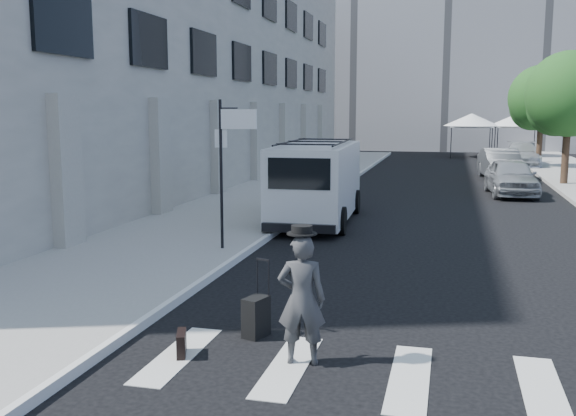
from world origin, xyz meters
The scene contains 16 objects.
ground centered at (0.00, 0.00, 0.00)m, with size 120.00×120.00×0.00m, color black.
sidewalk_left centered at (-4.25, 16.00, 0.07)m, with size 4.50×48.00×0.15m, color gray.
building_left centered at (-11.50, 18.00, 6.00)m, with size 10.00×44.00×12.00m, color gray.
building_far centered at (2.00, 50.00, 12.50)m, with size 22.00×12.00×25.00m, color slate.
sign_pole centered at (-2.36, 3.20, 2.65)m, with size 1.03×0.07×3.50m.
tree_near centered at (7.50, 20.15, 3.97)m, with size 3.80×3.83×6.03m.
tree_far centered at (7.50, 29.15, 3.97)m, with size 3.80×3.83×6.03m.
tent_left centered at (4.00, 38.00, 2.71)m, with size 4.00×4.00×3.20m.
tent_right centered at (7.20, 38.50, 2.71)m, with size 4.00×4.00×3.20m.
businessman centered at (0.74, -2.85, 0.89)m, with size 0.65×0.43×1.78m, color #39393B.
briefcase centered at (-0.94, -3.00, 0.17)m, with size 0.12×0.44×0.34m, color black.
suitcase centered at (-0.16, -2.00, 0.31)m, with size 0.38×0.48×1.17m.
cargo_van centered at (-1.34, 8.30, 1.23)m, with size 2.45×6.42×2.38m.
parked_car_a centered at (5.00, 16.28, 0.74)m, with size 1.76×4.37×1.49m, color gray.
parked_car_b centered at (5.03, 22.49, 0.77)m, with size 1.62×4.65×1.53m, color #4D5054.
parked_car_c centered at (6.80, 30.16, 0.76)m, with size 2.12×5.20×1.51m, color #B3B7BC.
Camera 1 is at (2.60, -10.93, 3.39)m, focal length 40.00 mm.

